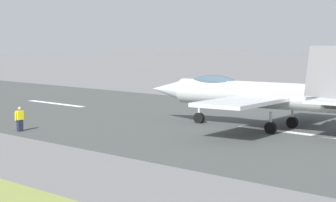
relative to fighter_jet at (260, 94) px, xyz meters
name	(u,v)px	position (x,y,z in m)	size (l,w,h in m)	color
ground_plane	(299,134)	(-3.08, -0.04, -2.34)	(400.00, 400.00, 0.00)	slate
runway_strip	(299,134)	(-3.09, -0.04, -2.33)	(240.00, 26.00, 0.02)	#414543
fighter_jet	(260,94)	(0.00, 0.00, 0.00)	(16.43, 14.70, 5.53)	#B6BABB
crew_person	(20,119)	(10.28, 11.76, -1.54)	(0.30, 0.70, 1.61)	#1E2338
marker_cone_mid	(254,102)	(9.17, -11.67, -2.07)	(0.44, 0.44, 0.55)	orange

